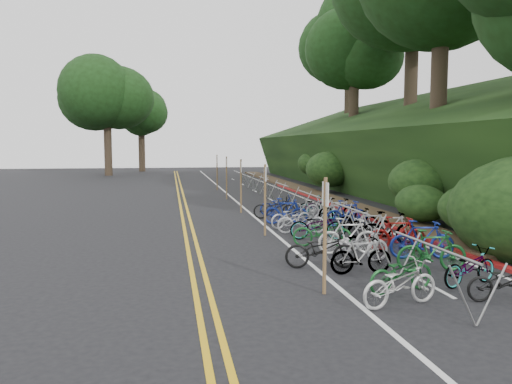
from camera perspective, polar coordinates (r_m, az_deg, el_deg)
ground at (r=12.64m, az=2.63°, el=-9.07°), size 120.00×120.00×0.00m
road_markings at (r=22.51m, az=-1.32°, el=-2.68°), size 7.47×80.00×0.01m
red_curb at (r=25.55m, az=9.36°, el=-1.68°), size 0.25×28.00×0.10m
embankment at (r=34.70m, az=16.99°, el=4.16°), size 14.30×48.14×9.11m
tree_cluster at (r=37.13m, az=10.54°, el=18.26°), size 32.47×54.06×18.42m
bike_rack_front at (r=10.79m, az=19.48°, el=-7.26°), size 1.13×3.26×1.14m
bike_racks_rest at (r=25.69m, az=2.95°, el=0.22°), size 1.14×23.00×1.17m
signpost_near at (r=10.60m, az=7.89°, el=-4.08°), size 0.08×0.40×2.48m
signposts_rest at (r=26.21m, az=-2.65°, el=1.59°), size 0.08×18.40×2.50m
bike_front at (r=12.98m, az=7.42°, el=-6.53°), size 0.89×1.92×0.97m
bike_valet at (r=16.53m, az=10.07°, el=-4.00°), size 3.39×14.72×1.09m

